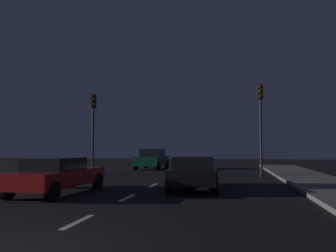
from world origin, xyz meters
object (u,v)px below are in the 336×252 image
traffic_signal_right (261,112)px  car_adjacent_lane (57,175)px  car_stopped_ahead (194,172)px  traffic_signal_left (93,118)px  car_oncoming_far (152,159)px

traffic_signal_right → car_adjacent_lane: 12.18m
car_stopped_ahead → car_adjacent_lane: (-4.82, -2.24, -0.01)m
traffic_signal_left → car_oncoming_far: traffic_signal_left is taller
traffic_signal_left → traffic_signal_right: (10.32, 0.00, 0.19)m
traffic_signal_left → traffic_signal_right: traffic_signal_right is taller
car_adjacent_lane → car_oncoming_far: size_ratio=1.16×
traffic_signal_left → car_oncoming_far: 7.12m
car_stopped_ahead → car_oncoming_far: car_oncoming_far is taller
traffic_signal_left → car_adjacent_lane: bearing=-75.1°
traffic_signal_left → car_oncoming_far: bearing=68.1°
car_adjacent_lane → car_oncoming_far: 14.72m
car_stopped_ahead → traffic_signal_right: bearing=63.4°
traffic_signal_right → traffic_signal_left: bearing=-180.0°
car_stopped_ahead → car_adjacent_lane: size_ratio=0.95×
car_adjacent_lane → traffic_signal_right: bearing=47.1°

